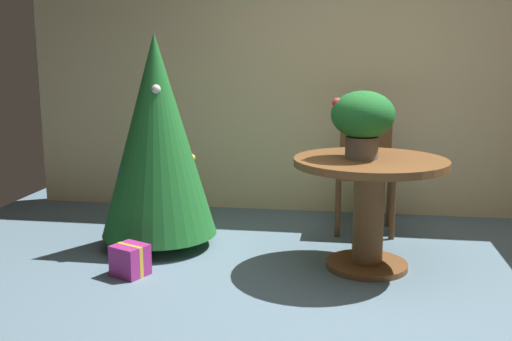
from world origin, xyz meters
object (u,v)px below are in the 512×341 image
at_px(round_dining_table, 369,192).
at_px(wooden_chair_far, 365,161).
at_px(flower_vase, 362,118).
at_px(gift_box_purple, 130,260).
at_px(holiday_tree, 157,136).

xyz_separation_m(round_dining_table, wooden_chair_far, (0.00, 0.95, 0.05)).
relative_size(round_dining_table, flower_vase, 2.29).
bearing_deg(gift_box_purple, wooden_chair_far, 40.74).
bearing_deg(round_dining_table, gift_box_purple, -166.02).
height_order(flower_vase, gift_box_purple, flower_vase).
height_order(wooden_chair_far, holiday_tree, holiday_tree).
xyz_separation_m(round_dining_table, flower_vase, (-0.06, -0.01, 0.50)).
distance_m(round_dining_table, holiday_tree, 1.60).
distance_m(flower_vase, gift_box_purple, 1.79).
bearing_deg(flower_vase, round_dining_table, 10.01).
bearing_deg(flower_vase, gift_box_purple, -165.86).
height_order(round_dining_table, flower_vase, flower_vase).
bearing_deg(gift_box_purple, flower_vase, 14.14).
height_order(wooden_chair_far, gift_box_purple, wooden_chair_far).
relative_size(wooden_chair_far, holiday_tree, 0.65).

